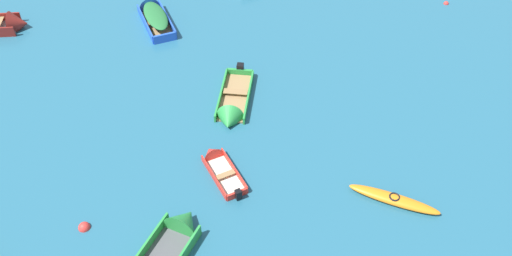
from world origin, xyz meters
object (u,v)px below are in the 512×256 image
Objects in this scene: rowboat_green_distant_center at (232,110)px; kayak_orange_back_row_center at (394,199)px; rowboat_blue_cluster_inner at (153,14)px; mooring_buoy_midfield at (446,4)px; rowboat_maroon_foreground_center at (1,26)px; rowboat_red_near_right at (217,163)px; mooring_buoy_near_foreground at (84,228)px; rowboat_green_midfield_right at (171,244)px.

kayak_orange_back_row_center is at bearing -35.75° from rowboat_green_distant_center.
rowboat_blue_cluster_inner is (-11.68, 12.41, 0.20)m from kayak_orange_back_row_center.
kayak_orange_back_row_center is at bearing -108.53° from mooring_buoy_midfield.
rowboat_maroon_foreground_center is 15.53× the size of mooring_buoy_midfield.
mooring_buoy_near_foreground is (-4.62, -3.39, -0.14)m from rowboat_red_near_right.
rowboat_green_distant_center is (-6.68, 4.81, 0.01)m from kayak_orange_back_row_center.
rowboat_blue_cluster_inner reaches higher than rowboat_red_near_right.
rowboat_blue_cluster_inner reaches higher than mooring_buoy_near_foreground.
mooring_buoy_midfield is (24.78, 3.95, -0.25)m from rowboat_maroon_foreground_center.
rowboat_green_midfield_right is at bearing -163.15° from kayak_orange_back_row_center.
rowboat_blue_cluster_inner is at bearing 102.91° from rowboat_green_midfield_right.
rowboat_maroon_foreground_center is at bearing 130.47° from rowboat_green_midfield_right.
rowboat_maroon_foreground_center is at bearing -170.94° from mooring_buoy_midfield.
rowboat_green_distant_center is 14.18× the size of mooring_buoy_midfield.
rowboat_green_midfield_right is 1.17× the size of rowboat_blue_cluster_inner.
kayak_orange_back_row_center is 11.57× the size of mooring_buoy_midfield.
mooring_buoy_midfield is (12.01, 13.36, -0.14)m from rowboat_red_near_right.
kayak_orange_back_row_center is 0.85× the size of rowboat_blue_cluster_inner.
rowboat_maroon_foreground_center is 10.52× the size of mooring_buoy_near_foreground.
rowboat_red_near_right is at bearing -66.67° from rowboat_blue_cluster_inner.
rowboat_maroon_foreground_center reaches higher than kayak_orange_back_row_center.
rowboat_maroon_foreground_center is at bearing 122.47° from mooring_buoy_near_foreground.
mooring_buoy_midfield is (5.01, 14.94, -0.16)m from kayak_orange_back_row_center.
rowboat_green_midfield_right is 1.13× the size of rowboat_green_distant_center.
rowboat_maroon_foreground_center is (-19.77, 10.99, 0.09)m from kayak_orange_back_row_center.
rowboat_maroon_foreground_center reaches higher than rowboat_green_distant_center.
mooring_buoy_midfield is at bearing 45.21° from mooring_buoy_near_foreground.
rowboat_blue_cluster_inner is at bearing 133.25° from kayak_orange_back_row_center.
rowboat_red_near_right is at bearing 167.28° from kayak_orange_back_row_center.
rowboat_maroon_foreground_center is 15.86m from rowboat_red_near_right.
mooring_buoy_midfield is at bearing 52.75° from rowboat_green_midfield_right.
rowboat_red_near_right is at bearing 36.27° from mooring_buoy_near_foreground.
mooring_buoy_near_foreground is at bearing 168.35° from rowboat_green_midfield_right.
kayak_orange_back_row_center is 17.04m from rowboat_blue_cluster_inner.
mooring_buoy_near_foreground is (8.15, -12.80, -0.25)m from rowboat_maroon_foreground_center.
rowboat_red_near_right is (4.67, -10.83, -0.22)m from rowboat_blue_cluster_inner.
rowboat_green_distant_center is at bearing 53.28° from mooring_buoy_near_foreground.
rowboat_green_midfield_right is at bearing -102.14° from rowboat_green_distant_center.
rowboat_maroon_foreground_center is 15.17m from mooring_buoy_near_foreground.
rowboat_red_near_right is at bearing -131.96° from mooring_buoy_midfield.
mooring_buoy_near_foreground is at bearing -126.72° from rowboat_green_distant_center.
rowboat_red_near_right is (-7.00, 1.58, -0.02)m from kayak_orange_back_row_center.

